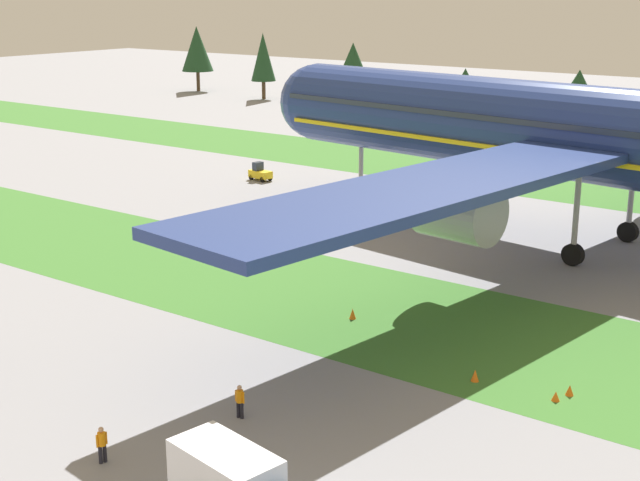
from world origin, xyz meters
TOP-DOWN VIEW (x-y plane):
  - grass_strip_near at (0.00, 32.73)m, footprint 320.00×16.38m
  - grass_strip_far at (0.00, 77.49)m, footprint 320.00×16.38m
  - airliner at (14.13, 54.89)m, footprint 65.24×80.87m
  - pushback_tractor at (-23.09, 59.83)m, footprint 2.75×1.63m
  - ground_crew_marshaller at (10.40, 9.19)m, footprint 0.36×0.55m
  - ground_crew_loader at (12.46, 16.08)m, footprint 0.56×0.36m
  - taxiway_marker_0 at (24.21, 27.09)m, footprint 0.44×0.44m
  - taxiway_marker_1 at (19.78, 26.78)m, footprint 0.44×0.44m
  - taxiway_marker_2 at (24.54, 28.13)m, footprint 0.44×0.44m
  - taxiway_marker_3 at (9.17, 30.66)m, footprint 0.44×0.44m
  - distant_tree_line at (-10.10, 116.47)m, footprint 179.93×11.16m

SIDE VIEW (x-z plane):
  - grass_strip_near at x=0.00m, z-range 0.00..0.01m
  - grass_strip_far at x=0.00m, z-range 0.00..0.01m
  - taxiway_marker_0 at x=24.21m, z-range 0.00..0.51m
  - taxiway_marker_2 at x=24.54m, z-range 0.00..0.57m
  - taxiway_marker_1 at x=19.78m, z-range 0.00..0.67m
  - taxiway_marker_3 at x=9.17m, z-range 0.00..0.69m
  - pushback_tractor at x=-23.09m, z-range -0.17..1.80m
  - ground_crew_marshaller at x=10.40m, z-range 0.08..1.82m
  - ground_crew_loader at x=12.46m, z-range 0.08..1.82m
  - distant_tree_line at x=-10.10m, z-range 0.51..13.33m
  - airliner at x=14.13m, z-range -3.67..22.33m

